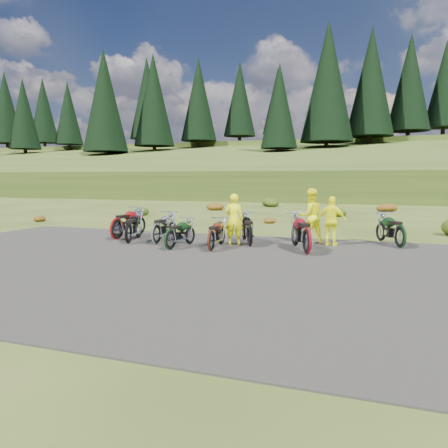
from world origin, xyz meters
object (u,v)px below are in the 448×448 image
at_px(motorcycle_0, 129,244).
at_px(motorcycle_7, 400,249).
at_px(person_middle, 234,220).
at_px(motorcycle_3, 156,245).

xyz_separation_m(motorcycle_0, motorcycle_7, (8.89, 2.16, 0.00)).
bearing_deg(person_middle, motorcycle_0, 3.04).
bearing_deg(motorcycle_7, motorcycle_3, 79.65).
xyz_separation_m(motorcycle_0, motorcycle_3, (1.02, 0.14, 0.00)).
bearing_deg(motorcycle_3, motorcycle_0, 94.41).
distance_m(motorcycle_0, person_middle, 3.79).
distance_m(motorcycle_3, person_middle, 2.81).
xyz_separation_m(motorcycle_0, person_middle, (3.56, 0.95, 0.88)).
height_order(motorcycle_3, person_middle, person_middle).
relative_size(motorcycle_0, person_middle, 1.17).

